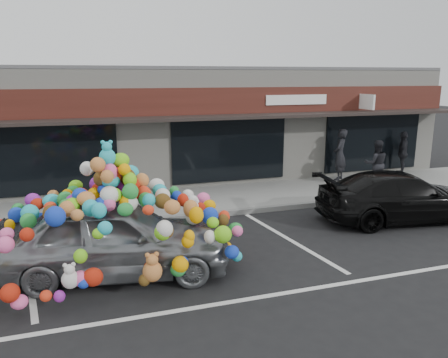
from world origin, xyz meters
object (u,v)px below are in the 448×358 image
object	(u,v)px
pedestrian_b	(376,164)
pedestrian_a	(340,155)
pedestrian_c	(403,153)
black_sedan	(401,197)
toy_car	(114,229)

from	to	relation	value
pedestrian_b	pedestrian_a	bearing A→B (deg)	-44.70
pedestrian_a	pedestrian_b	bearing A→B (deg)	71.10
pedestrian_a	pedestrian_c	world-z (taller)	pedestrian_a
black_sedan	pedestrian_c	size ratio (longest dim) A/B	2.77
toy_car	pedestrian_a	distance (m)	10.16
toy_car	pedestrian_a	xyz separation A→B (m)	(8.63, 5.35, 0.13)
black_sedan	pedestrian_b	bearing A→B (deg)	-17.43
pedestrian_a	pedestrian_c	distance (m)	2.93
pedestrian_b	pedestrian_c	distance (m)	2.69
pedestrian_b	pedestrian_c	world-z (taller)	pedestrian_c
toy_car	pedestrian_c	xyz separation A→B (m)	(11.56, 5.45, 0.02)
toy_car	black_sedan	world-z (taller)	toy_car
toy_car	pedestrian_c	size ratio (longest dim) A/B	3.07
pedestrian_c	pedestrian_b	bearing A→B (deg)	-17.73
pedestrian_b	black_sedan	bearing A→B (deg)	85.25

